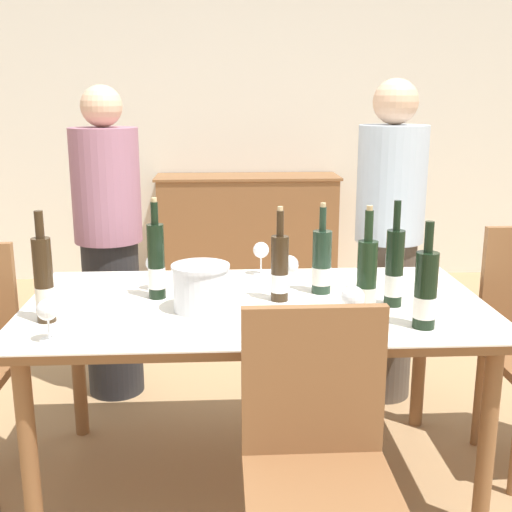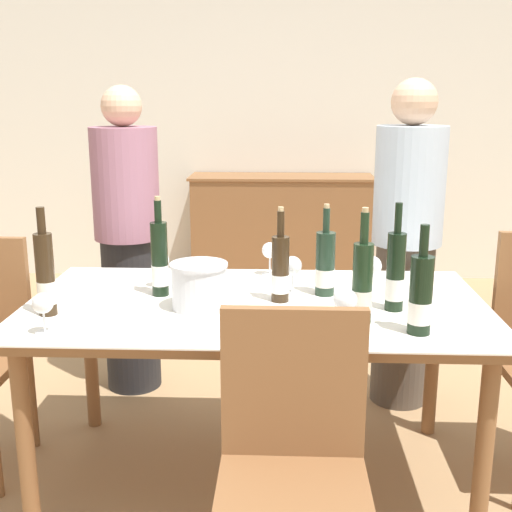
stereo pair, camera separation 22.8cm
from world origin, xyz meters
name	(u,v)px [view 2 (the right image)]	position (x,y,z in m)	size (l,w,h in m)	color
ground_plane	(256,474)	(0.00, 0.00, 0.00)	(12.00, 12.00, 0.00)	#A37F56
back_wall	(272,109)	(0.00, 3.04, 1.40)	(8.00, 0.10, 2.80)	silver
sideboard_cabinet	(281,231)	(0.09, 2.75, 0.45)	(1.45, 0.46, 0.89)	brown
dining_table	(256,319)	(0.00, 0.00, 0.67)	(1.74, 0.95, 0.74)	brown
ice_bucket	(199,284)	(-0.20, -0.08, 0.83)	(0.21, 0.21, 0.17)	silver
wine_bottle_0	(325,265)	(0.27, 0.11, 0.86)	(0.08, 0.08, 0.36)	#1E3323
wine_bottle_1	(160,260)	(-0.38, 0.08, 0.88)	(0.07, 0.07, 0.39)	black
wine_bottle_2	(280,270)	(0.09, 0.02, 0.86)	(0.07, 0.07, 0.36)	#332314
wine_bottle_3	(46,276)	(-0.74, -0.17, 0.88)	(0.07, 0.07, 0.39)	#332314
wine_bottle_4	(362,284)	(0.37, -0.21, 0.87)	(0.07, 0.07, 0.40)	black
wine_bottle_5	(421,296)	(0.55, -0.31, 0.86)	(0.08, 0.08, 0.36)	black
wine_bottle_6	(395,273)	(0.51, -0.07, 0.87)	(0.07, 0.07, 0.40)	black
wine_glass_0	(372,267)	(0.45, 0.14, 0.84)	(0.08, 0.08, 0.15)	white
wine_glass_1	(161,262)	(-0.40, 0.19, 0.84)	(0.07, 0.07, 0.15)	white
wine_glass_2	(43,305)	(-0.68, -0.36, 0.83)	(0.07, 0.07, 0.14)	white
wine_glass_3	(345,302)	(0.31, -0.30, 0.84)	(0.08, 0.08, 0.15)	white
wine_glass_4	(292,267)	(0.14, 0.12, 0.84)	(0.07, 0.07, 0.15)	white
wine_glass_5	(270,252)	(0.04, 0.39, 0.84)	(0.07, 0.07, 0.15)	white
chair_near_front	(293,453)	(0.13, -0.70, 0.52)	(0.42, 0.42, 0.92)	brown
person_host	(128,243)	(-0.68, 0.82, 0.77)	(0.33, 0.33, 1.55)	#262628
person_guest_left	(406,247)	(0.69, 0.71, 0.79)	(0.33, 0.33, 1.58)	#51473D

